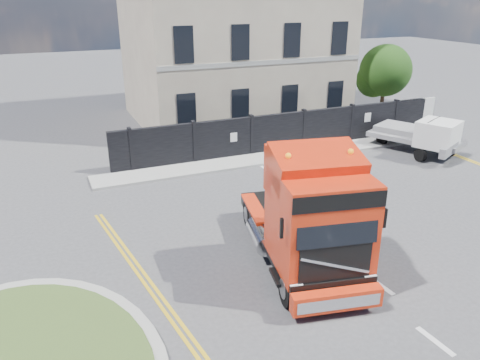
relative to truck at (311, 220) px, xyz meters
name	(u,v)px	position (x,y,z in m)	size (l,w,h in m)	color
ground	(253,256)	(-1.12, 1.43, -1.70)	(120.00, 120.00, 0.00)	#424244
hoarding_fence	(296,131)	(5.43, 10.43, -0.70)	(18.80, 0.25, 2.00)	black
georgian_building	(231,26)	(4.88, 17.93, 4.07)	(12.30, 10.30, 12.80)	beige
tree	(383,73)	(13.26, 13.53, 1.35)	(3.20, 3.20, 4.80)	#382619
pavement_far	(294,154)	(4.88, 9.53, -1.64)	(20.00, 1.60, 0.12)	#999994
truck	(311,220)	(0.00, 0.00, 0.00)	(3.56, 6.68, 3.80)	black
flatbed_pickup	(429,136)	(11.01, 6.86, -0.67)	(3.66, 5.09, 1.92)	gray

